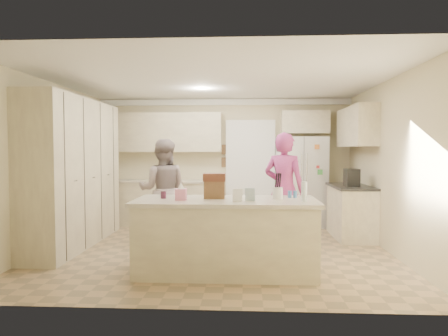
# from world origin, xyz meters

# --- Properties ---
(floor) EXTENTS (5.20, 4.60, 0.02)m
(floor) POSITION_xyz_m (0.00, 0.00, -0.01)
(floor) COLOR #A2835B
(floor) RESTS_ON ground
(ceiling) EXTENTS (5.20, 4.60, 0.02)m
(ceiling) POSITION_xyz_m (0.00, 0.00, 2.61)
(ceiling) COLOR white
(ceiling) RESTS_ON wall_back
(wall_back) EXTENTS (5.20, 0.02, 2.60)m
(wall_back) POSITION_xyz_m (0.00, 2.31, 1.30)
(wall_back) COLOR beige
(wall_back) RESTS_ON ground
(wall_front) EXTENTS (5.20, 0.02, 2.60)m
(wall_front) POSITION_xyz_m (0.00, -2.31, 1.30)
(wall_front) COLOR beige
(wall_front) RESTS_ON ground
(wall_left) EXTENTS (0.02, 4.60, 2.60)m
(wall_left) POSITION_xyz_m (-2.61, 0.00, 1.30)
(wall_left) COLOR beige
(wall_left) RESTS_ON ground
(wall_right) EXTENTS (0.02, 4.60, 2.60)m
(wall_right) POSITION_xyz_m (2.61, 0.00, 1.30)
(wall_right) COLOR beige
(wall_right) RESTS_ON ground
(crown_back) EXTENTS (5.20, 0.08, 0.12)m
(crown_back) POSITION_xyz_m (0.00, 2.26, 2.53)
(crown_back) COLOR white
(crown_back) RESTS_ON wall_back
(pantry_bank) EXTENTS (0.60, 2.60, 2.35)m
(pantry_bank) POSITION_xyz_m (-2.30, 0.20, 1.18)
(pantry_bank) COLOR beige
(pantry_bank) RESTS_ON floor
(back_base_cab) EXTENTS (2.20, 0.60, 0.88)m
(back_base_cab) POSITION_xyz_m (-1.15, 2.00, 0.44)
(back_base_cab) COLOR beige
(back_base_cab) RESTS_ON floor
(back_countertop) EXTENTS (2.24, 0.63, 0.04)m
(back_countertop) POSITION_xyz_m (-1.15, 1.99, 0.90)
(back_countertop) COLOR beige
(back_countertop) RESTS_ON back_base_cab
(back_upper_cab) EXTENTS (2.20, 0.35, 0.80)m
(back_upper_cab) POSITION_xyz_m (-1.15, 2.12, 1.90)
(back_upper_cab) COLOR beige
(back_upper_cab) RESTS_ON wall_back
(doorway_opening) EXTENTS (0.90, 0.06, 2.10)m
(doorway_opening) POSITION_xyz_m (0.55, 2.28, 1.05)
(doorway_opening) COLOR black
(doorway_opening) RESTS_ON floor
(doorway_casing) EXTENTS (1.02, 0.03, 2.22)m
(doorway_casing) POSITION_xyz_m (0.55, 2.24, 1.05)
(doorway_casing) COLOR white
(doorway_casing) RESTS_ON floor
(wall_frame_upper) EXTENTS (0.15, 0.02, 0.20)m
(wall_frame_upper) POSITION_xyz_m (0.02, 2.27, 1.55)
(wall_frame_upper) COLOR brown
(wall_frame_upper) RESTS_ON wall_back
(wall_frame_lower) EXTENTS (0.15, 0.02, 0.20)m
(wall_frame_lower) POSITION_xyz_m (0.02, 2.27, 1.28)
(wall_frame_lower) COLOR brown
(wall_frame_lower) RESTS_ON wall_back
(refrigerator) EXTENTS (1.01, 0.84, 1.80)m
(refrigerator) POSITION_xyz_m (1.57, 2.02, 0.90)
(refrigerator) COLOR white
(refrigerator) RESTS_ON floor
(fridge_seam) EXTENTS (0.02, 0.02, 1.78)m
(fridge_seam) POSITION_xyz_m (1.57, 1.67, 0.90)
(fridge_seam) COLOR gray
(fridge_seam) RESTS_ON refrigerator
(fridge_dispenser) EXTENTS (0.22, 0.03, 0.35)m
(fridge_dispenser) POSITION_xyz_m (1.35, 1.66, 1.15)
(fridge_dispenser) COLOR black
(fridge_dispenser) RESTS_ON refrigerator
(fridge_handle_l) EXTENTS (0.02, 0.02, 0.85)m
(fridge_handle_l) POSITION_xyz_m (1.52, 1.65, 1.05)
(fridge_handle_l) COLOR silver
(fridge_handle_l) RESTS_ON refrigerator
(fridge_handle_r) EXTENTS (0.02, 0.02, 0.85)m
(fridge_handle_r) POSITION_xyz_m (1.62, 1.65, 1.05)
(fridge_handle_r) COLOR silver
(fridge_handle_r) RESTS_ON refrigerator
(over_fridge_cab) EXTENTS (0.95, 0.35, 0.45)m
(over_fridge_cab) POSITION_xyz_m (1.65, 2.12, 2.10)
(over_fridge_cab) COLOR beige
(over_fridge_cab) RESTS_ON wall_back
(right_base_cab) EXTENTS (0.60, 1.20, 0.88)m
(right_base_cab) POSITION_xyz_m (2.30, 1.00, 0.44)
(right_base_cab) COLOR beige
(right_base_cab) RESTS_ON floor
(right_countertop) EXTENTS (0.63, 1.24, 0.04)m
(right_countertop) POSITION_xyz_m (2.29, 1.00, 0.90)
(right_countertop) COLOR #2D2B28
(right_countertop) RESTS_ON right_base_cab
(right_upper_cab) EXTENTS (0.35, 1.50, 0.70)m
(right_upper_cab) POSITION_xyz_m (2.43, 1.20, 1.95)
(right_upper_cab) COLOR beige
(right_upper_cab) RESTS_ON wall_right
(coffee_maker) EXTENTS (0.22, 0.28, 0.30)m
(coffee_maker) POSITION_xyz_m (2.25, 0.80, 1.07)
(coffee_maker) COLOR black
(coffee_maker) RESTS_ON right_countertop
(island_base) EXTENTS (2.20, 0.90, 0.88)m
(island_base) POSITION_xyz_m (0.20, -1.10, 0.44)
(island_base) COLOR beige
(island_base) RESTS_ON floor
(island_top) EXTENTS (2.28, 0.96, 0.05)m
(island_top) POSITION_xyz_m (0.20, -1.10, 0.90)
(island_top) COLOR beige
(island_top) RESTS_ON island_base
(utensil_crock) EXTENTS (0.13, 0.13, 0.15)m
(utensil_crock) POSITION_xyz_m (0.85, -1.05, 1.00)
(utensil_crock) COLOR white
(utensil_crock) RESTS_ON island_top
(tissue_box) EXTENTS (0.13, 0.13, 0.14)m
(tissue_box) POSITION_xyz_m (-0.35, -1.20, 1.00)
(tissue_box) COLOR pink
(tissue_box) RESTS_ON island_top
(tissue_plume) EXTENTS (0.08, 0.08, 0.08)m
(tissue_plume) POSITION_xyz_m (-0.35, -1.20, 1.10)
(tissue_plume) COLOR white
(tissue_plume) RESTS_ON tissue_box
(dollhouse_body) EXTENTS (0.26, 0.18, 0.22)m
(dollhouse_body) POSITION_xyz_m (0.05, -1.00, 1.04)
(dollhouse_body) COLOR brown
(dollhouse_body) RESTS_ON island_top
(dollhouse_roof) EXTENTS (0.28, 0.20, 0.10)m
(dollhouse_roof) POSITION_xyz_m (0.05, -1.00, 1.20)
(dollhouse_roof) COLOR #592D1E
(dollhouse_roof) RESTS_ON dollhouse_body
(jam_jar) EXTENTS (0.07, 0.07, 0.09)m
(jam_jar) POSITION_xyz_m (-0.60, -1.05, 0.97)
(jam_jar) COLOR #59263F
(jam_jar) RESTS_ON island_top
(greeting_card_a) EXTENTS (0.12, 0.06, 0.16)m
(greeting_card_a) POSITION_xyz_m (0.35, -1.30, 1.01)
(greeting_card_a) COLOR white
(greeting_card_a) RESTS_ON island_top
(greeting_card_b) EXTENTS (0.12, 0.05, 0.16)m
(greeting_card_b) POSITION_xyz_m (0.50, -1.25, 1.01)
(greeting_card_b) COLOR silver
(greeting_card_b) RESTS_ON island_top
(water_bottle) EXTENTS (0.07, 0.07, 0.24)m
(water_bottle) POSITION_xyz_m (1.15, -1.25, 1.04)
(water_bottle) COLOR silver
(water_bottle) RESTS_ON island_top
(shaker_salt) EXTENTS (0.05, 0.05, 0.09)m
(shaker_salt) POSITION_xyz_m (1.02, -0.88, 0.97)
(shaker_salt) COLOR #3E76B9
(shaker_salt) RESTS_ON island_top
(shaker_pepper) EXTENTS (0.05, 0.05, 0.09)m
(shaker_pepper) POSITION_xyz_m (1.09, -0.88, 0.97)
(shaker_pepper) COLOR #3E76B9
(shaker_pepper) RESTS_ON island_top
(teen_boy) EXTENTS (0.87, 0.70, 1.72)m
(teen_boy) POSITION_xyz_m (-0.96, 0.61, 0.86)
(teen_boy) COLOR gray
(teen_boy) RESTS_ON floor
(teen_girl) EXTENTS (0.79, 0.67, 1.82)m
(teen_girl) POSITION_xyz_m (1.07, 0.35, 0.91)
(teen_girl) COLOR #B7359B
(teen_girl) RESTS_ON floor
(fridge_magnets) EXTENTS (0.76, 0.02, 1.44)m
(fridge_magnets) POSITION_xyz_m (1.57, 1.66, 0.90)
(fridge_magnets) COLOR tan
(fridge_magnets) RESTS_ON refrigerator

